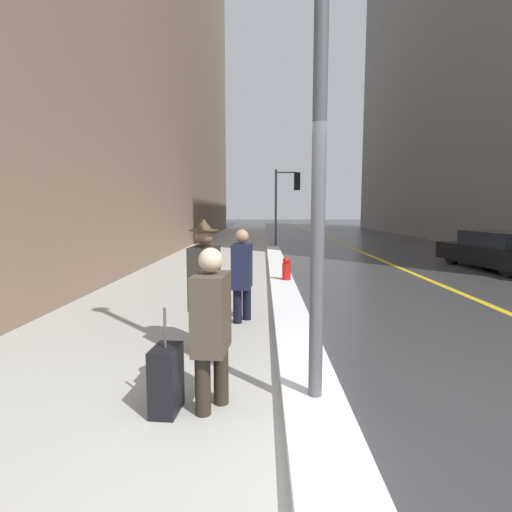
% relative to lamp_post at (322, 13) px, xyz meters
% --- Properties ---
extents(ground_plane, '(160.00, 160.00, 0.00)m').
position_rel_lamp_post_xyz_m(ground_plane, '(-0.18, -0.99, -3.35)').
color(ground_plane, '#38383A').
extents(sidewalk_slab, '(4.00, 80.00, 0.01)m').
position_rel_lamp_post_xyz_m(sidewalk_slab, '(-2.18, 14.01, -3.34)').
color(sidewalk_slab, '#B2AFA8').
rests_on(sidewalk_slab, ground).
extents(road_centre_stripe, '(0.16, 80.00, 0.00)m').
position_rel_lamp_post_xyz_m(road_centre_stripe, '(3.82, 14.01, -3.35)').
color(road_centre_stripe, gold).
rests_on(road_centre_stripe, ground).
extents(snow_bank_curb, '(0.56, 17.66, 0.15)m').
position_rel_lamp_post_xyz_m(snow_bank_curb, '(-0.01, 6.19, -3.27)').
color(snow_bank_curb, white).
rests_on(snow_bank_curb, ground).
extents(building_facade_left, '(6.00, 36.00, 21.70)m').
position_rel_lamp_post_xyz_m(building_facade_left, '(-7.18, 19.01, 7.50)').
color(building_facade_left, '#846B56').
rests_on(building_facade_left, ground).
extents(building_facade_right, '(6.00, 36.00, 25.27)m').
position_rel_lamp_post_xyz_m(building_facade_right, '(12.82, 21.01, 9.29)').
color(building_facade_right, slate).
rests_on(building_facade_right, ground).
extents(lamp_post, '(0.28, 0.28, 5.69)m').
position_rel_lamp_post_xyz_m(lamp_post, '(0.00, 0.00, 0.00)').
color(lamp_post, '#515156').
rests_on(lamp_post, ground).
extents(traffic_light_near, '(1.31, 0.37, 3.89)m').
position_rel_lamp_post_xyz_m(traffic_light_near, '(0.86, 17.52, -0.53)').
color(traffic_light_near, '#515156').
rests_on(traffic_light_near, ground).
extents(pedestrian_in_glasses, '(0.31, 0.49, 1.46)m').
position_rel_lamp_post_xyz_m(pedestrian_in_glasses, '(-0.91, 0.01, -2.54)').
color(pedestrian_in_glasses, '#2A241B').
rests_on(pedestrian_in_glasses, ground).
extents(pedestrian_in_fedora, '(0.36, 0.54, 1.68)m').
position_rel_lamp_post_xyz_m(pedestrian_in_fedora, '(-1.18, 1.41, -2.43)').
color(pedestrian_in_fedora, black).
rests_on(pedestrian_in_fedora, ground).
extents(pedestrian_nearside, '(0.32, 0.50, 1.49)m').
position_rel_lamp_post_xyz_m(pedestrian_nearside, '(-0.80, 2.86, -2.52)').
color(pedestrian_nearside, black).
rests_on(pedestrian_nearside, ground).
extents(parked_car_black, '(2.10, 4.53, 1.16)m').
position_rel_lamp_post_xyz_m(parked_car_black, '(6.73, 8.68, -2.79)').
color(parked_car_black, black).
rests_on(parked_car_black, ground).
extents(rolling_suitcase, '(0.25, 0.38, 0.95)m').
position_rel_lamp_post_xyz_m(rolling_suitcase, '(-1.31, -0.06, -3.05)').
color(rolling_suitcase, black).
rests_on(rolling_suitcase, ground).
extents(fire_hydrant, '(0.20, 0.20, 0.70)m').
position_rel_lamp_post_xyz_m(fire_hydrant, '(0.09, 5.95, -3.00)').
color(fire_hydrant, red).
rests_on(fire_hydrant, ground).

